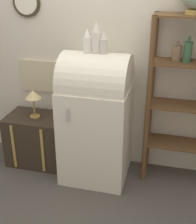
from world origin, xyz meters
TOP-DOWN VIEW (x-y plane):
  - ground_plane at (0.00, 0.00)m, footprint 12.00×12.00m
  - wall_back at (-0.01, 0.57)m, footprint 7.00×0.09m
  - refrigerator at (-0.00, 0.23)m, footprint 0.68×0.67m
  - suitcase_trunk at (-0.73, 0.29)m, footprint 0.63×0.45m
  - shelf_unit at (0.87, 0.37)m, footprint 0.73×0.31m
  - vase_left at (-0.09, 0.23)m, footprint 0.07×0.07m
  - vase_center at (-0.00, 0.24)m, footprint 0.09×0.09m
  - vase_right at (0.07, 0.23)m, footprint 0.07×0.07m
  - desk_lamp at (-0.72, 0.28)m, footprint 0.18×0.18m

SIDE VIEW (x-z plane):
  - ground_plane at x=0.00m, z-range 0.00..0.00m
  - suitcase_trunk at x=-0.73m, z-range 0.00..0.58m
  - refrigerator at x=0.00m, z-range 0.03..1.39m
  - desk_lamp at x=-0.72m, z-range 0.68..1.00m
  - shelf_unit at x=0.87m, z-range 0.14..1.86m
  - wall_back at x=-0.01m, z-range 0.00..2.70m
  - vase_right at x=0.07m, z-range 1.36..1.56m
  - vase_left at x=-0.09m, z-range 1.36..1.58m
  - vase_center at x=0.00m, z-range 1.36..1.65m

